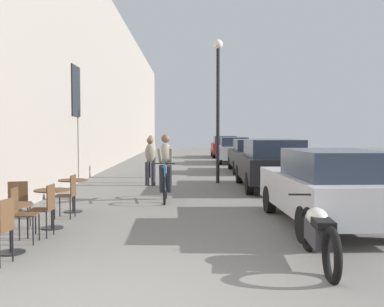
% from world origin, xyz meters
% --- Properties ---
extents(building_facade_left, '(0.54, 68.00, 8.32)m').
position_xyz_m(building_facade_left, '(-3.45, 14.00, 4.16)').
color(building_facade_left, gray).
rests_on(building_facade_left, ground_plane).
extents(cafe_table_near, '(0.64, 0.64, 0.72)m').
position_xyz_m(cafe_table_near, '(-2.01, 2.09, 0.52)').
color(cafe_table_near, black).
rests_on(cafe_table_near, ground_plane).
extents(cafe_chair_near_toward_street, '(0.43, 0.43, 0.89)m').
position_xyz_m(cafe_chair_near_toward_street, '(-1.93, 1.52, 0.52)').
color(cafe_chair_near_toward_street, black).
rests_on(cafe_chair_near_toward_street, ground_plane).
extents(cafe_chair_near_toward_wall, '(0.39, 0.39, 0.89)m').
position_xyz_m(cafe_chair_near_toward_wall, '(-2.08, 2.71, 0.52)').
color(cafe_chair_near_toward_wall, black).
rests_on(cafe_chair_near_toward_wall, ground_plane).
extents(cafe_table_mid, '(0.64, 0.64, 0.72)m').
position_xyz_m(cafe_table_mid, '(-1.91, 3.80, 0.52)').
color(cafe_table_mid, black).
rests_on(cafe_table_mid, ground_plane).
extents(cafe_chair_mid_toward_street, '(0.45, 0.45, 0.89)m').
position_xyz_m(cafe_chair_mid_toward_street, '(-2.49, 3.72, 0.52)').
color(cafe_chair_mid_toward_street, black).
rests_on(cafe_chair_mid_toward_street, ground_plane).
extents(cafe_chair_mid_toward_wall, '(0.41, 0.41, 0.89)m').
position_xyz_m(cafe_chair_mid_toward_wall, '(-1.83, 3.14, 0.52)').
color(cafe_chair_mid_toward_wall, black).
rests_on(cafe_chair_mid_toward_wall, ground_plane).
extents(cafe_table_far, '(0.64, 0.64, 0.72)m').
position_xyz_m(cafe_table_far, '(-1.95, 5.50, 0.52)').
color(cafe_table_far, black).
rests_on(cafe_table_far, ground_plane).
extents(cafe_chair_far_toward_street, '(0.40, 0.40, 0.89)m').
position_xyz_m(cafe_chair_far_toward_street, '(-1.87, 4.81, 0.52)').
color(cafe_chair_far_toward_street, black).
rests_on(cafe_chair_far_toward_street, ground_plane).
extents(cyclist_on_bicycle, '(0.52, 1.76, 1.74)m').
position_xyz_m(cyclist_on_bicycle, '(0.01, 7.18, 0.81)').
color(cyclist_on_bicycle, black).
rests_on(cyclist_on_bicycle, ground_plane).
extents(pedestrian_near, '(0.35, 0.26, 1.59)m').
position_xyz_m(pedestrian_near, '(-0.64, 10.39, 0.89)').
color(pedestrian_near, '#26262D').
rests_on(pedestrian_near, ground_plane).
extents(pedestrian_mid, '(0.36, 0.27, 1.63)m').
position_xyz_m(pedestrian_mid, '(-0.81, 12.99, 0.92)').
color(pedestrian_mid, '#26262D').
rests_on(pedestrian_mid, ground_plane).
extents(street_lamp, '(0.32, 0.32, 4.90)m').
position_xyz_m(street_lamp, '(1.63, 11.06, 3.11)').
color(street_lamp, black).
rests_on(street_lamp, ground_plane).
extents(parked_car_nearest, '(1.84, 4.14, 1.45)m').
position_xyz_m(parked_car_nearest, '(3.21, 3.94, 0.75)').
color(parked_car_nearest, '#B7B7BC').
rests_on(parked_car_nearest, ground_plane).
extents(parked_car_second, '(1.89, 4.37, 1.55)m').
position_xyz_m(parked_car_second, '(3.17, 9.50, 0.80)').
color(parked_car_second, black).
rests_on(parked_car_second, ground_plane).
extents(parked_car_third, '(1.76, 4.06, 1.44)m').
position_xyz_m(parked_car_third, '(3.33, 15.28, 0.74)').
color(parked_car_third, black).
rests_on(parked_car_third, ground_plane).
extents(parked_car_fourth, '(1.83, 4.13, 1.45)m').
position_xyz_m(parked_car_fourth, '(3.14, 20.80, 0.75)').
color(parked_car_fourth, '#B7B7BC').
rests_on(parked_car_fourth, ground_plane).
extents(parked_car_fifth, '(1.77, 4.10, 1.45)m').
position_xyz_m(parked_car_fifth, '(3.10, 26.43, 0.75)').
color(parked_car_fifth, maroon).
rests_on(parked_car_fifth, ground_plane).
extents(parked_motorcycle, '(0.62, 2.15, 0.92)m').
position_xyz_m(parked_motorcycle, '(2.36, 1.52, 0.40)').
color(parked_motorcycle, black).
rests_on(parked_motorcycle, ground_plane).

